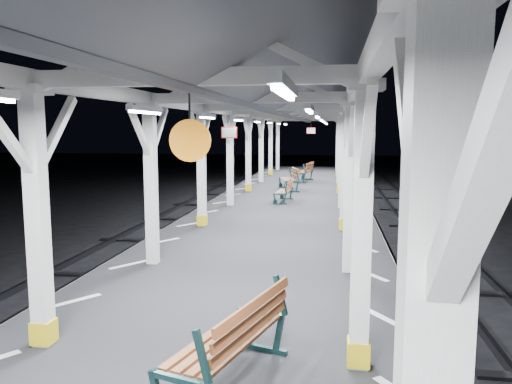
% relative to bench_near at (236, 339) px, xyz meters
% --- Properties ---
extents(ground, '(120.00, 120.00, 0.00)m').
position_rel_bench_near_xyz_m(ground, '(-0.66, 6.66, -1.55)').
color(ground, black).
rests_on(ground, ground).
extents(platform, '(6.00, 50.00, 1.00)m').
position_rel_bench_near_xyz_m(platform, '(-0.66, 6.66, -1.05)').
color(platform, black).
rests_on(platform, ground).
extents(hazard_stripes_left, '(1.00, 48.00, 0.01)m').
position_rel_bench_near_xyz_m(hazard_stripes_left, '(-3.11, 6.66, -0.54)').
color(hazard_stripes_left, silver).
rests_on(hazard_stripes_left, platform).
extents(hazard_stripes_right, '(1.00, 48.00, 0.01)m').
position_rel_bench_near_xyz_m(hazard_stripes_right, '(1.79, 6.66, -0.54)').
color(hazard_stripes_right, silver).
rests_on(hazard_stripes_right, platform).
extents(track_left, '(2.20, 60.00, 0.16)m').
position_rel_bench_near_xyz_m(track_left, '(-5.66, 6.66, -1.47)').
color(track_left, '#2D2D33').
rests_on(track_left, ground).
extents(track_right, '(2.20, 60.00, 0.16)m').
position_rel_bench_near_xyz_m(track_right, '(4.34, 6.66, -1.47)').
color(track_right, '#2D2D33').
rests_on(track_right, ground).
extents(canopy, '(5.40, 49.00, 4.65)m').
position_rel_bench_near_xyz_m(canopy, '(-0.66, 6.65, 3.01)').
color(canopy, silver).
rests_on(canopy, platform).
extents(bench_near, '(1.20, 2.01, 1.03)m').
position_rel_bench_near_xyz_m(bench_near, '(0.00, 0.00, 0.00)').
color(bench_near, '#142F2F').
rests_on(bench_near, platform).
extents(bench_mid, '(0.66, 1.52, 0.80)m').
position_rel_bench_near_xyz_m(bench_mid, '(-0.74, 13.81, -0.12)').
color(bench_mid, '#142F2F').
rests_on(bench_mid, platform).
extents(bench_far, '(1.12, 1.92, 0.98)m').
position_rel_bench_near_xyz_m(bench_far, '(-0.85, 17.57, -0.02)').
color(bench_far, '#142F2F').
rests_on(bench_far, platform).
extents(bench_extra, '(1.00, 1.96, 1.02)m').
position_rel_bench_near_xyz_m(bench_extra, '(-0.38, 21.31, -0.01)').
color(bench_extra, '#142F2F').
rests_on(bench_extra, platform).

